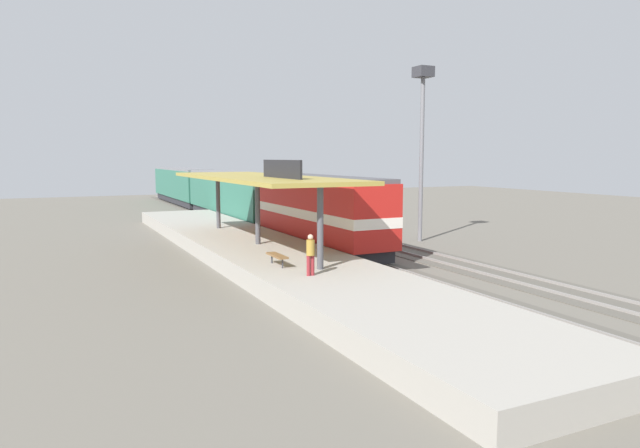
{
  "coord_description": "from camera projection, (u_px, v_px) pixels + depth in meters",
  "views": [
    {
      "loc": [
        -15.17,
        -29.85,
        5.73
      ],
      "look_at": [
        -1.38,
        -1.32,
        2.0
      ],
      "focal_mm": 31.93,
      "sensor_mm": 36.0,
      "label": 1
    }
  ],
  "objects": [
    {
      "name": "ground_plane",
      "position": [
        360.0,
        251.0,
        34.78
      ],
      "size": [
        120.0,
        120.0,
        0.0
      ],
      "primitive_type": "plane",
      "color": "#666056"
    },
    {
      "name": "track_near",
      "position": [
        331.0,
        253.0,
        33.92
      ],
      "size": [
        3.2,
        110.0,
        0.16
      ],
      "color": "#565249",
      "rests_on": "ground"
    },
    {
      "name": "track_far",
      "position": [
        396.0,
        248.0,
        35.9
      ],
      "size": [
        3.2,
        110.0,
        0.16
      ],
      "color": "#565249",
      "rests_on": "ground"
    },
    {
      "name": "platform",
      "position": [
        258.0,
        252.0,
        31.88
      ],
      "size": [
        6.0,
        44.0,
        0.9
      ],
      "primitive_type": "cube",
      "color": "#9E998E",
      "rests_on": "ground"
    },
    {
      "name": "station_canopy",
      "position": [
        258.0,
        179.0,
        31.32
      ],
      "size": [
        5.2,
        18.0,
        4.7
      ],
      "color": "#47474C",
      "rests_on": "platform"
    },
    {
      "name": "platform_bench",
      "position": [
        277.0,
        256.0,
        25.39
      ],
      "size": [
        0.44,
        1.7,
        0.5
      ],
      "color": "#333338",
      "rests_on": "platform"
    },
    {
      "name": "locomotive",
      "position": [
        318.0,
        211.0,
        35.32
      ],
      "size": [
        2.93,
        14.43,
        4.44
      ],
      "color": "#28282D",
      "rests_on": "track_near"
    },
    {
      "name": "passenger_carriage_front",
      "position": [
        232.0,
        195.0,
        51.43
      ],
      "size": [
        2.9,
        20.0,
        4.24
      ],
      "color": "#28282D",
      "rests_on": "track_near"
    },
    {
      "name": "passenger_carriage_rear",
      "position": [
        182.0,
        185.0,
        70.02
      ],
      "size": [
        2.9,
        20.0,
        4.24
      ],
      "color": "#28282D",
      "rests_on": "track_near"
    },
    {
      "name": "light_mast",
      "position": [
        422.0,
        117.0,
        38.03
      ],
      "size": [
        1.1,
        1.1,
        11.7
      ],
      "color": "slate",
      "rests_on": "ground"
    },
    {
      "name": "person_waiting",
      "position": [
        310.0,
        253.0,
        23.22
      ],
      "size": [
        0.34,
        0.34,
        1.71
      ],
      "color": "maroon",
      "rests_on": "platform"
    }
  ]
}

